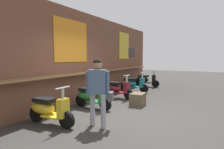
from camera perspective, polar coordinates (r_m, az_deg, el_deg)
ground_plane at (r=5.65m, az=2.27°, el=-11.73°), size 38.59×38.59×0.00m
market_stall_facade at (r=6.59m, az=-13.45°, el=5.10°), size 13.78×0.61×3.30m
scooter_yellow at (r=4.90m, az=-18.91°, el=-9.93°), size 0.46×1.40×0.97m
scooter_green at (r=6.14m, az=-6.56°, el=-6.63°), size 0.47×1.40×0.97m
scooter_maroon at (r=7.60m, az=1.36°, el=-4.32°), size 0.50×1.40×0.97m
scooter_teal at (r=9.04m, az=6.31°, el=-2.82°), size 0.46×1.40×0.97m
scooter_black at (r=10.67m, az=10.14°, el=-1.64°), size 0.48×1.40×0.97m
shopper_with_handbag at (r=4.39m, az=-4.22°, el=-3.55°), size 0.44×0.64×1.62m
merchandise_crate at (r=6.54m, az=7.87°, el=-7.50°), size 0.59×0.48×0.43m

